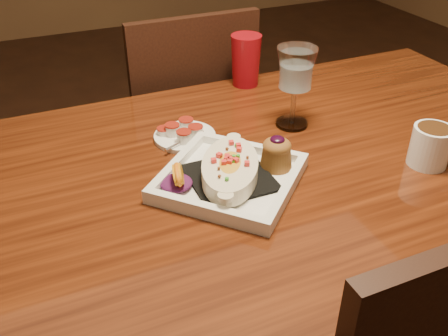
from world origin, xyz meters
name	(u,v)px	position (x,y,z in m)	size (l,w,h in m)	color
table	(276,195)	(0.00, 0.00, 0.65)	(1.50, 0.90, 0.75)	maroon
chair_far	(185,130)	(0.00, 0.63, 0.51)	(0.42, 0.42, 0.93)	black
plate	(234,171)	(-0.12, -0.04, 0.78)	(0.36, 0.36, 0.08)	white
coffee_mug	(432,145)	(0.29, -0.14, 0.80)	(0.12, 0.08, 0.09)	white
goblet	(296,73)	(0.11, 0.13, 0.89)	(0.09, 0.09, 0.20)	silver
saucer	(185,135)	(-0.16, 0.17, 0.76)	(0.15, 0.15, 0.10)	white
creamer_loose	(164,133)	(-0.20, 0.20, 0.76)	(0.03, 0.03, 0.03)	white
red_tumbler	(246,60)	(0.11, 0.40, 0.82)	(0.09, 0.09, 0.14)	#9E0B15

